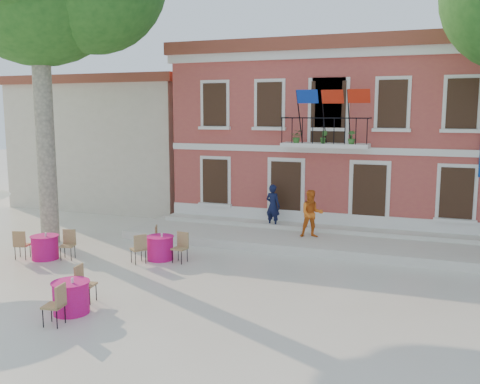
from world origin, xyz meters
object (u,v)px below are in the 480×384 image
Objects in this scene: cafe_table_3 at (160,247)px; cafe_table_1 at (71,296)px; pedestrian_navy at (273,206)px; cafe_table_0 at (45,246)px; pedestrian_orange at (312,214)px.

cafe_table_1 is at bearing -86.53° from cafe_table_3.
pedestrian_navy reaches higher than cafe_table_3.
pedestrian_navy is 8.34m from cafe_table_0.
pedestrian_navy is 9.68m from cafe_table_1.
cafe_table_1 is at bearing -136.10° from pedestrian_orange.
cafe_table_0 and cafe_table_3 have the same top height.
pedestrian_navy is at bearing 127.53° from pedestrian_orange.
pedestrian_navy is 2.06m from pedestrian_orange.
pedestrian_navy is 0.86× the size of cafe_table_0.
pedestrian_navy is at bearing 77.53° from cafe_table_1.
pedestrian_orange is at bearing 32.00° from cafe_table_0.
cafe_table_0 is (-7.66, -4.79, -0.73)m from pedestrian_orange.
cafe_table_1 and cafe_table_3 have the same top height.
pedestrian_orange is 9.23m from cafe_table_1.
cafe_table_0 is at bearing -160.43° from cafe_table_3.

